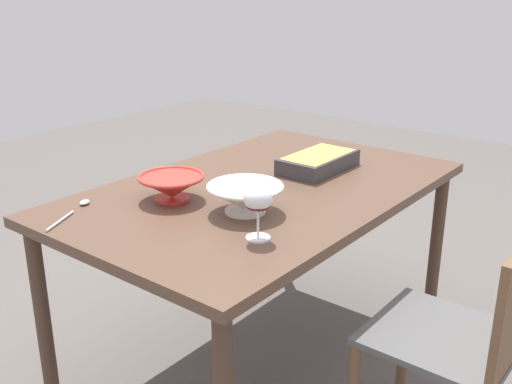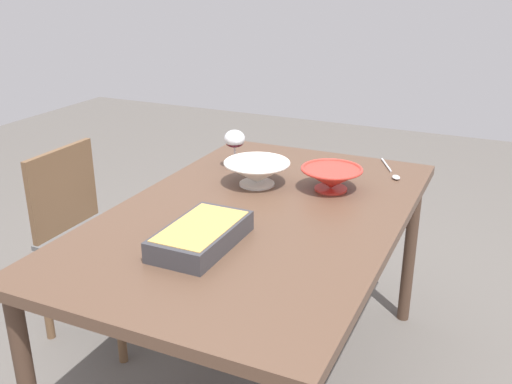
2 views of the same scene
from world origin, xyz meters
The scene contains 7 objects.
dining_table centered at (0.00, 0.00, 0.66)m, with size 1.50×0.94×0.73m.
chair centered at (-0.08, -0.82, 0.45)m, with size 0.40×0.42×0.80m.
wine_glass centered at (-0.38, -0.28, 0.84)m, with size 0.09×0.09×0.16m.
casserole_dish centered at (0.30, -0.05, 0.76)m, with size 0.34×0.19×0.06m.
mixing_bowl centered at (-0.23, -0.11, 0.78)m, with size 0.25×0.25×0.09m.
small_bowl centered at (-0.30, 0.16, 0.77)m, with size 0.23×0.23×0.09m.
serving_spoon centered at (-0.57, 0.33, 0.73)m, with size 0.25×0.13×0.01m.
Camera 2 is at (1.64, 0.75, 1.50)m, focal length 40.54 mm.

